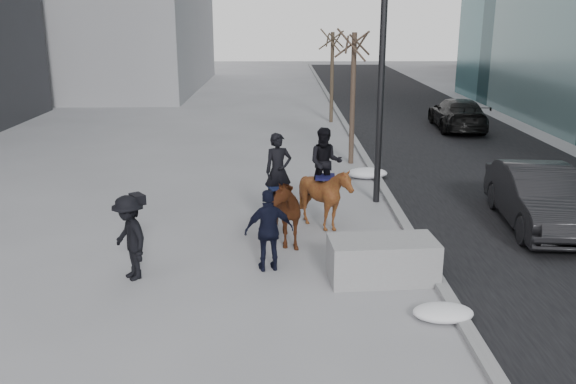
{
  "coord_description": "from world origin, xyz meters",
  "views": [
    {
      "loc": [
        -0.17,
        -11.44,
        5.2
      ],
      "look_at": [
        0.0,
        1.2,
        1.5
      ],
      "focal_mm": 38.0,
      "sensor_mm": 36.0,
      "label": 1
    }
  ],
  "objects_px": {
    "planter": "(382,260)",
    "mounted_right": "(325,189)",
    "mounted_left": "(278,203)",
    "car_near": "(539,197)"
  },
  "relations": [
    {
      "from": "planter",
      "to": "mounted_left",
      "type": "relative_size",
      "value": 0.83
    },
    {
      "from": "planter",
      "to": "car_near",
      "type": "relative_size",
      "value": 0.46
    },
    {
      "from": "planter",
      "to": "mounted_left",
      "type": "distance_m",
      "value": 3.08
    },
    {
      "from": "mounted_left",
      "to": "planter",
      "type": "bearing_deg",
      "value": -45.98
    },
    {
      "from": "car_near",
      "to": "planter",
      "type": "bearing_deg",
      "value": -139.7
    },
    {
      "from": "planter",
      "to": "car_near",
      "type": "bearing_deg",
      "value": 35.32
    },
    {
      "from": "planter",
      "to": "mounted_right",
      "type": "xyz_separation_m",
      "value": [
        -0.94,
        3.1,
        0.59
      ]
    },
    {
      "from": "planter",
      "to": "mounted_right",
      "type": "distance_m",
      "value": 3.29
    },
    {
      "from": "car_near",
      "to": "mounted_right",
      "type": "relative_size",
      "value": 1.84
    },
    {
      "from": "mounted_left",
      "to": "mounted_right",
      "type": "relative_size",
      "value": 1.02
    }
  ]
}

